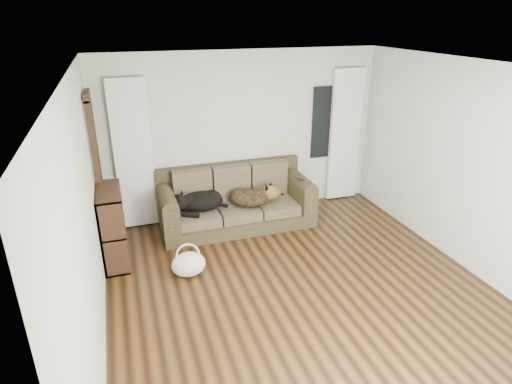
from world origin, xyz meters
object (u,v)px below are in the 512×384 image
object	(u,v)px
tote_bag	(188,264)
sofa	(236,198)
dog_shepherd	(251,196)
dog_black_lab	(199,202)
bookshelf	(113,227)

from	to	relation	value
tote_bag	sofa	bearing A→B (deg)	50.31
dog_shepherd	tote_bag	world-z (taller)	dog_shepherd
dog_black_lab	bookshelf	size ratio (longest dim) A/B	0.64
sofa	dog_shepherd	distance (m)	0.23
sofa	tote_bag	xyz separation A→B (m)	(-0.97, -1.16, -0.29)
dog_black_lab	bookshelf	world-z (taller)	bookshelf
sofa	bookshelf	world-z (taller)	bookshelf
bookshelf	dog_shepherd	bearing A→B (deg)	12.30
dog_black_lab	bookshelf	xyz separation A→B (m)	(-1.24, -0.49, 0.02)
dog_black_lab	tote_bag	world-z (taller)	dog_black_lab
sofa	dog_shepherd	world-z (taller)	sofa
sofa	tote_bag	world-z (taller)	sofa
dog_shepherd	tote_bag	distance (m)	1.63
dog_black_lab	dog_shepherd	xyz separation A→B (m)	(0.80, -0.07, 0.01)
dog_shepherd	tote_bag	size ratio (longest dim) A/B	1.45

